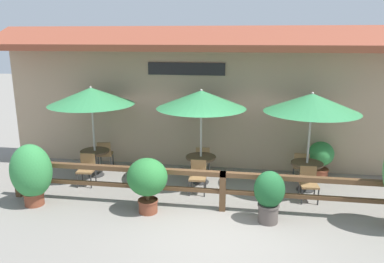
# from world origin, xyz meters

# --- Properties ---
(ground_plane) EXTENTS (60.00, 60.00, 0.00)m
(ground_plane) POSITION_xyz_m (0.00, 0.00, 0.00)
(ground_plane) COLOR gray
(building_facade) EXTENTS (14.28, 1.49, 4.23)m
(building_facade) POSITION_xyz_m (-0.00, 4.10, 2.16)
(building_facade) COLOR tan
(building_facade) RESTS_ON ground
(patio_railing) EXTENTS (10.40, 0.14, 0.95)m
(patio_railing) POSITION_xyz_m (0.00, 1.05, 0.70)
(patio_railing) COLOR brown
(patio_railing) RESTS_ON ground
(patio_umbrella_near) EXTENTS (2.37, 2.37, 2.60)m
(patio_umbrella_near) POSITION_xyz_m (-3.80, 2.73, 2.33)
(patio_umbrella_near) COLOR #B7B2A8
(patio_umbrella_near) RESTS_ON ground
(dining_table_near) EXTENTS (0.82, 0.82, 0.76)m
(dining_table_near) POSITION_xyz_m (-3.80, 2.73, 0.60)
(dining_table_near) COLOR #4C3826
(dining_table_near) RESTS_ON ground
(chair_near_streetside) EXTENTS (0.45, 0.45, 0.84)m
(chair_near_streetside) POSITION_xyz_m (-3.76, 2.05, 0.47)
(chair_near_streetside) COLOR olive
(chair_near_streetside) RESTS_ON ground
(chair_near_wallside) EXTENTS (0.50, 0.50, 0.84)m
(chair_near_wallside) POSITION_xyz_m (-3.78, 3.40, 0.47)
(chair_near_wallside) COLOR olive
(chair_near_wallside) RESTS_ON ground
(patio_umbrella_middle) EXTENTS (2.37, 2.37, 2.60)m
(patio_umbrella_middle) POSITION_xyz_m (-0.72, 2.67, 2.33)
(patio_umbrella_middle) COLOR #B7B2A8
(patio_umbrella_middle) RESTS_ON ground
(dining_table_middle) EXTENTS (0.82, 0.82, 0.76)m
(dining_table_middle) POSITION_xyz_m (-0.72, 2.67, 0.60)
(dining_table_middle) COLOR #4C3826
(dining_table_middle) RESTS_ON ground
(chair_middle_streetside) EXTENTS (0.43, 0.43, 0.84)m
(chair_middle_streetside) POSITION_xyz_m (-0.71, 2.00, 0.47)
(chair_middle_streetside) COLOR olive
(chair_middle_streetside) RESTS_ON ground
(chair_middle_wallside) EXTENTS (0.47, 0.47, 0.84)m
(chair_middle_wallside) POSITION_xyz_m (-0.76, 3.35, 0.47)
(chair_middle_wallside) COLOR olive
(chair_middle_wallside) RESTS_ON ground
(patio_umbrella_far) EXTENTS (2.37, 2.37, 2.60)m
(patio_umbrella_far) POSITION_xyz_m (2.06, 2.58, 2.33)
(patio_umbrella_far) COLOR #B7B2A8
(patio_umbrella_far) RESTS_ON ground
(dining_table_far) EXTENTS (0.82, 0.82, 0.76)m
(dining_table_far) POSITION_xyz_m (2.06, 2.58, 0.60)
(dining_table_far) COLOR #4C3826
(dining_table_far) RESTS_ON ground
(chair_far_streetside) EXTENTS (0.45, 0.45, 0.84)m
(chair_far_streetside) POSITION_xyz_m (2.03, 1.94, 0.47)
(chair_far_streetside) COLOR olive
(chair_far_streetside) RESTS_ON ground
(chair_far_wallside) EXTENTS (0.47, 0.47, 0.84)m
(chair_far_wallside) POSITION_xyz_m (2.00, 3.21, 0.47)
(chair_far_wallside) COLOR olive
(chair_far_wallside) RESTS_ON ground
(potted_plant_small_flowering) EXTENTS (0.66, 0.59, 1.17)m
(potted_plant_small_flowering) POSITION_xyz_m (1.02, 0.66, 0.65)
(potted_plant_small_flowering) COLOR #564C47
(potted_plant_small_flowering) RESTS_ON ground
(potted_plant_entrance_palm) EXTENTS (0.92, 0.83, 1.29)m
(potted_plant_entrance_palm) POSITION_xyz_m (-1.68, 0.70, 0.80)
(potted_plant_entrance_palm) COLOR brown
(potted_plant_entrance_palm) RESTS_ON ground
(potted_plant_broad_leaf) EXTENTS (0.97, 0.87, 1.51)m
(potted_plant_broad_leaf) POSITION_xyz_m (-4.48, 0.65, 0.82)
(potted_plant_broad_leaf) COLOR brown
(potted_plant_broad_leaf) RESTS_ON ground
(potted_plant_corner_fern) EXTENTS (0.71, 0.64, 1.07)m
(potted_plant_corner_fern) POSITION_xyz_m (2.57, 3.55, 0.62)
(potted_plant_corner_fern) COLOR #9E4C33
(potted_plant_corner_fern) RESTS_ON ground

